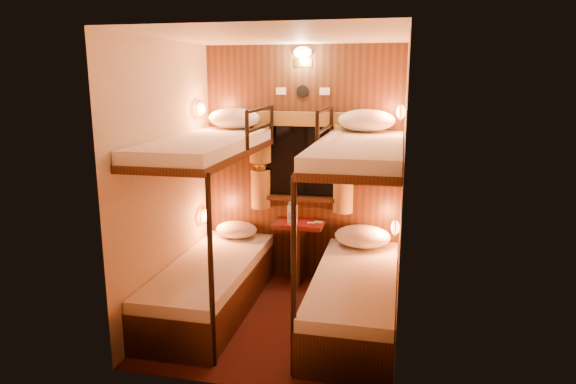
% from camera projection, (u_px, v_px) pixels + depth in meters
% --- Properties ---
extents(floor, '(2.10, 2.10, 0.00)m').
position_uv_depth(floor, '(280.00, 319.00, 4.52)').
color(floor, '#3D1510').
rests_on(floor, ground).
extents(ceiling, '(2.10, 2.10, 0.00)m').
position_uv_depth(ceiling, '(278.00, 36.00, 4.00)').
color(ceiling, silver).
rests_on(ceiling, wall_back).
extents(wall_back, '(2.40, 0.00, 2.40)m').
position_uv_depth(wall_back, '(303.00, 165.00, 5.26)').
color(wall_back, '#C6B293').
rests_on(wall_back, floor).
extents(wall_front, '(2.40, 0.00, 2.40)m').
position_uv_depth(wall_front, '(241.00, 219.00, 3.26)').
color(wall_front, '#C6B293').
rests_on(wall_front, floor).
extents(wall_left, '(0.00, 2.40, 2.40)m').
position_uv_depth(wall_left, '(168.00, 181.00, 4.48)').
color(wall_left, '#C6B293').
rests_on(wall_left, floor).
extents(wall_right, '(0.00, 2.40, 2.40)m').
position_uv_depth(wall_right, '(402.00, 192.00, 4.05)').
color(wall_right, '#C6B293').
rests_on(wall_right, floor).
extents(back_panel, '(2.00, 0.03, 2.40)m').
position_uv_depth(back_panel, '(303.00, 166.00, 5.25)').
color(back_panel, '#321C0D').
rests_on(back_panel, floor).
extents(bunk_left, '(0.72, 1.90, 1.82)m').
position_uv_depth(bunk_left, '(211.00, 251.00, 4.61)').
color(bunk_left, '#321C0D').
rests_on(bunk_left, floor).
extents(bunk_right, '(0.72, 1.90, 1.82)m').
position_uv_depth(bunk_right, '(356.00, 262.00, 4.33)').
color(bunk_right, '#321C0D').
rests_on(bunk_right, floor).
extents(window, '(1.00, 0.12, 0.79)m').
position_uv_depth(window, '(302.00, 168.00, 5.23)').
color(window, black).
rests_on(window, back_panel).
extents(curtains, '(1.10, 0.22, 1.00)m').
position_uv_depth(curtains, '(301.00, 160.00, 5.18)').
color(curtains, olive).
rests_on(curtains, back_panel).
extents(back_fixtures, '(0.54, 0.09, 0.48)m').
position_uv_depth(back_fixtures, '(303.00, 60.00, 4.99)').
color(back_fixtures, black).
rests_on(back_fixtures, back_panel).
extents(reading_lamps, '(2.00, 0.20, 1.25)m').
position_uv_depth(reading_lamps, '(296.00, 167.00, 4.92)').
color(reading_lamps, orange).
rests_on(reading_lamps, wall_left).
extents(table, '(0.50, 0.34, 0.66)m').
position_uv_depth(table, '(299.00, 244.00, 5.24)').
color(table, '#5B1914').
rests_on(table, floor).
extents(bottle_left, '(0.06, 0.06, 0.22)m').
position_uv_depth(bottle_left, '(290.00, 214.00, 5.13)').
color(bottle_left, '#99BFE5').
rests_on(bottle_left, table).
extents(bottle_right, '(0.07, 0.07, 0.23)m').
position_uv_depth(bottle_right, '(294.00, 214.00, 5.13)').
color(bottle_right, '#99BFE5').
rests_on(bottle_right, table).
extents(sachet_a, '(0.09, 0.07, 0.01)m').
position_uv_depth(sachet_a, '(318.00, 222.00, 5.19)').
color(sachet_a, silver).
rests_on(sachet_a, table).
extents(sachet_b, '(0.08, 0.06, 0.01)m').
position_uv_depth(sachet_b, '(311.00, 223.00, 5.16)').
color(sachet_b, silver).
rests_on(sachet_b, table).
extents(pillow_lower_left, '(0.43, 0.31, 0.17)m').
position_uv_depth(pillow_lower_left, '(237.00, 230.00, 5.32)').
color(pillow_lower_left, silver).
rests_on(pillow_lower_left, bunk_left).
extents(pillow_lower_right, '(0.55, 0.39, 0.21)m').
position_uv_depth(pillow_lower_right, '(363.00, 236.00, 5.01)').
color(pillow_lower_right, silver).
rests_on(pillow_lower_right, bunk_right).
extents(pillow_upper_left, '(0.52, 0.37, 0.20)m').
position_uv_depth(pillow_upper_left, '(234.00, 118.00, 5.07)').
color(pillow_upper_left, silver).
rests_on(pillow_upper_left, bunk_left).
extents(pillow_upper_right, '(0.53, 0.38, 0.21)m').
position_uv_depth(pillow_upper_right, '(366.00, 120.00, 4.77)').
color(pillow_upper_right, silver).
rests_on(pillow_upper_right, bunk_right).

